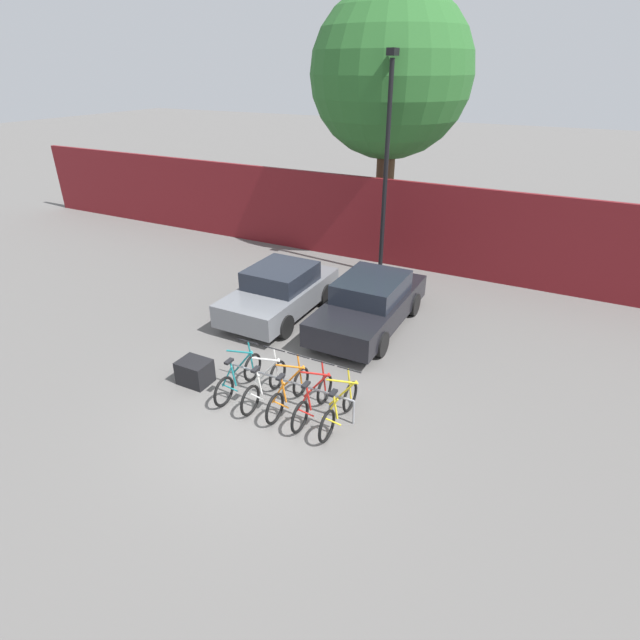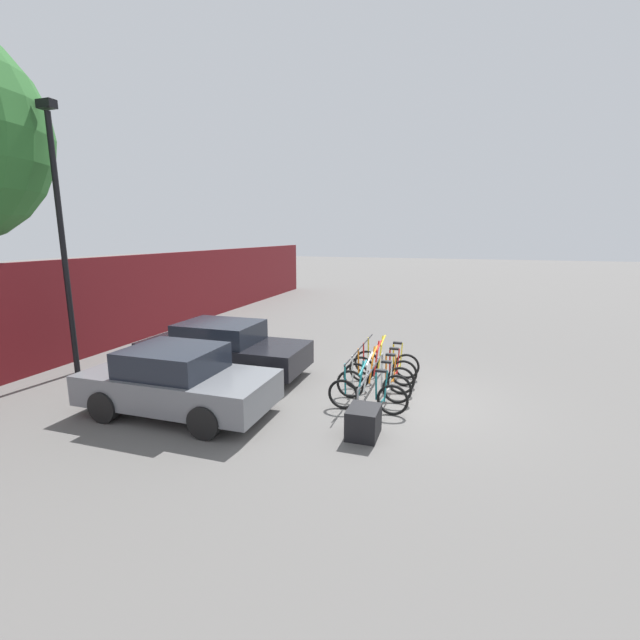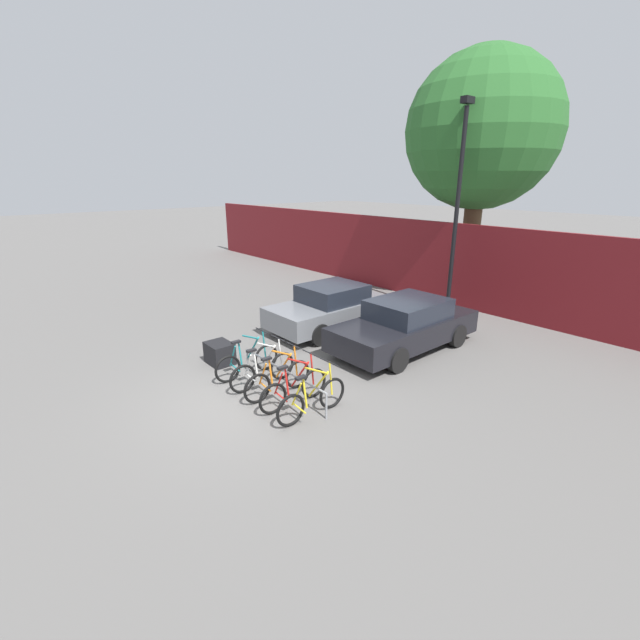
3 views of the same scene
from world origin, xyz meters
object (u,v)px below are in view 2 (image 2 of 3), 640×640
bicycle_orange (378,376)px  car_black (223,348)px  bicycle_white (373,385)px  bike_rack (372,372)px  bicycle_red (382,369)px  bicycle_teal (367,395)px  lamp_post (61,230)px  bicycle_yellow (386,363)px  car_grey (178,381)px  cargo_crate (363,422)px

bicycle_orange → car_black: size_ratio=0.39×
car_black → bicycle_white: bearing=-99.0°
bike_rack → bicycle_orange: size_ratio=1.72×
bicycle_white → bicycle_red: same height
bicycle_teal → bicycle_red: same height
car_black → lamp_post: 5.03m
bicycle_orange → lamp_post: bearing=98.5°
bicycle_yellow → car_black: car_black is taller
bicycle_red → car_grey: (-3.06, 3.73, 0.31)m
car_grey → lamp_post: bearing=71.9°
cargo_crate → bicycle_yellow: bearing=2.6°
bicycle_red → cargo_crate: size_ratio=2.44×
bicycle_orange → bicycle_red: (0.57, 0.00, 0.00)m
bike_rack → bicycle_teal: bicycle_teal is taller
bicycle_yellow → car_black: size_ratio=0.39×
bicycle_white → cargo_crate: (-1.75, -0.16, -0.10)m
bicycle_orange → cargo_crate: size_ratio=2.44×
bicycle_white → lamp_post: lamp_post is taller
bicycle_red → car_grey: 4.83m
bicycle_red → car_black: size_ratio=0.39×
bicycle_red → bicycle_yellow: (0.59, 0.00, 0.00)m
bike_rack → cargo_crate: bike_rack is taller
bike_rack → cargo_crate: (-2.29, -0.31, -0.20)m
bike_rack → bicycle_orange: (0.05, -0.15, -0.10)m
bicycle_teal → bicycle_white: same height
bike_rack → bicycle_red: size_ratio=1.72×
bike_rack → bicycle_red: (0.62, -0.15, -0.10)m
bike_rack → bicycle_orange: bicycle_orange is taller
car_black → bicycle_yellow: bearing=-75.4°
bicycle_yellow → car_grey: 5.22m
car_grey → cargo_crate: (0.14, -3.89, -0.41)m
bicycle_white → cargo_crate: size_ratio=2.44×
bicycle_orange → bicycle_red: size_ratio=1.00×
car_black → cargo_crate: 4.97m
bicycle_orange → car_black: 4.18m
bike_rack → bicycle_red: 0.64m
bicycle_teal → bicycle_orange: same height
bike_rack → car_black: (0.12, 4.02, 0.22)m
car_grey → bicycle_red: bearing=-50.7°
bicycle_red → lamp_post: lamp_post is taller
bicycle_orange → lamp_post: (-1.10, 7.97, 3.39)m
bike_rack → bicycle_white: (-0.54, -0.15, -0.10)m
bicycle_yellow → car_grey: size_ratio=0.43×
car_black → lamp_post: size_ratio=0.65×
bike_rack → lamp_post: lamp_post is taller
bike_rack → bicycle_teal: 1.22m
bicycle_yellow → lamp_post: lamp_post is taller
bicycle_red → bicycle_yellow: 0.59m
bicycle_white → cargo_crate: 1.76m
bicycle_yellow → car_black: bearing=101.5°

